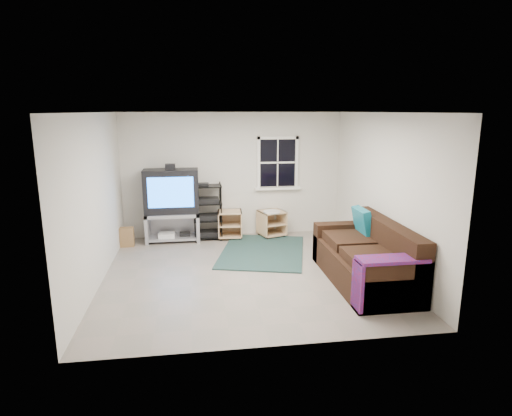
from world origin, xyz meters
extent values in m
plane|color=gray|center=(0.00, 0.00, 0.00)|extent=(4.60, 4.60, 0.00)
plane|color=white|center=(0.00, 0.00, 2.60)|extent=(4.60, 4.60, 0.00)
plane|color=beige|center=(0.00, 2.30, 1.30)|extent=(4.60, 0.00, 4.60)
plane|color=beige|center=(0.00, -2.30, 1.30)|extent=(4.60, 0.00, 4.60)
plane|color=beige|center=(-2.30, 0.00, 1.30)|extent=(0.00, 4.60, 4.60)
plane|color=beige|center=(2.30, 0.00, 1.30)|extent=(0.00, 4.60, 4.60)
cube|color=black|center=(0.95, 2.28, 1.55)|extent=(0.80, 0.01, 1.02)
cube|color=white|center=(0.95, 2.26, 2.07)|extent=(0.88, 0.06, 0.06)
cube|color=white|center=(0.95, 2.25, 1.00)|extent=(0.98, 0.14, 0.05)
cube|color=white|center=(0.54, 2.26, 1.55)|extent=(0.06, 0.06, 1.10)
cube|color=white|center=(1.36, 2.26, 1.55)|extent=(0.06, 0.06, 1.10)
cube|color=white|center=(0.95, 2.27, 1.55)|extent=(0.78, 0.04, 0.04)
cube|color=#9D9DA5|center=(-1.28, 2.00, 0.56)|extent=(1.08, 0.54, 0.07)
cube|color=#9D9DA5|center=(-1.79, 2.00, 0.30)|extent=(0.07, 0.54, 0.60)
cube|color=#9D9DA5|center=(-0.77, 2.00, 0.30)|extent=(0.07, 0.54, 0.60)
cube|color=#9D9DA5|center=(-1.28, 2.00, 0.08)|extent=(0.95, 0.50, 0.04)
cube|color=#9D9DA5|center=(-1.28, 2.25, 0.30)|extent=(1.08, 0.04, 0.60)
cube|color=silver|center=(-1.41, 1.96, 0.14)|extent=(0.33, 0.26, 0.09)
cube|color=black|center=(-1.04, 2.00, 0.13)|extent=(0.22, 0.20, 0.07)
cube|color=black|center=(-1.28, 2.00, 1.04)|extent=(1.08, 0.46, 0.89)
cube|color=#1E71FF|center=(-1.28, 1.77, 1.06)|extent=(0.89, 0.01, 0.60)
cube|color=black|center=(-1.28, 2.00, 1.54)|extent=(0.20, 0.14, 0.11)
cylinder|color=black|center=(-0.83, 1.87, 0.58)|extent=(0.02, 0.02, 1.17)
cylinder|color=black|center=(-0.29, 1.87, 0.58)|extent=(0.02, 0.02, 1.17)
cylinder|color=black|center=(-0.83, 2.26, 0.58)|extent=(0.02, 0.02, 1.17)
cylinder|color=black|center=(-0.29, 2.26, 0.58)|extent=(0.02, 0.02, 1.17)
cube|color=black|center=(-0.56, 2.07, 0.05)|extent=(0.58, 0.43, 0.02)
cube|color=black|center=(-0.56, 2.07, 0.11)|extent=(0.46, 0.34, 0.10)
cube|color=black|center=(-0.56, 2.07, 0.41)|extent=(0.58, 0.43, 0.02)
cube|color=black|center=(-0.56, 2.07, 0.47)|extent=(0.46, 0.34, 0.10)
cube|color=black|center=(-0.56, 2.07, 0.76)|extent=(0.58, 0.43, 0.02)
cube|color=black|center=(-0.56, 2.07, 0.82)|extent=(0.46, 0.34, 0.10)
cube|color=black|center=(-0.56, 2.07, 1.12)|extent=(0.58, 0.43, 0.02)
cube|color=#DEB788|center=(-0.10, 2.04, 0.57)|extent=(0.52, 0.52, 0.02)
cube|color=#DEB788|center=(-0.10, 2.04, 0.06)|extent=(0.52, 0.52, 0.02)
cube|color=#DEB788|center=(-0.33, 2.05, 0.31)|extent=(0.05, 0.49, 0.53)
cube|color=#DEB788|center=(0.13, 2.02, 0.31)|extent=(0.05, 0.49, 0.53)
cube|color=#DEB788|center=(-0.09, 2.27, 0.31)|extent=(0.45, 0.05, 0.53)
cube|color=#DEB788|center=(-0.10, 2.04, 0.29)|extent=(0.48, 0.50, 0.02)
cylinder|color=black|center=(-0.31, 1.85, 0.02)|extent=(0.05, 0.05, 0.05)
cylinder|color=black|center=(0.11, 2.22, 0.02)|extent=(0.05, 0.05, 0.05)
cube|color=#DEB788|center=(0.79, 2.03, 0.54)|extent=(0.63, 0.63, 0.02)
cube|color=#DEB788|center=(0.79, 2.03, 0.06)|extent=(0.63, 0.63, 0.02)
cube|color=#DEB788|center=(0.56, 1.96, 0.30)|extent=(0.17, 0.48, 0.50)
cube|color=#DEB788|center=(1.02, 2.10, 0.30)|extent=(0.17, 0.48, 0.50)
cube|color=#DEB788|center=(0.72, 2.26, 0.30)|extent=(0.44, 0.16, 0.50)
cube|color=#DEB788|center=(0.79, 2.03, 0.28)|extent=(0.57, 0.59, 0.02)
cylinder|color=black|center=(0.66, 1.78, 0.03)|extent=(0.05, 0.05, 0.05)
cylinder|color=black|center=(0.92, 2.28, 0.03)|extent=(0.05, 0.05, 0.05)
cylinder|color=silver|center=(0.77, 1.92, 0.57)|extent=(0.35, 0.35, 0.03)
cube|color=black|center=(1.77, -0.62, 0.23)|extent=(1.01, 2.24, 0.47)
cube|color=black|center=(2.14, -0.62, 0.71)|extent=(0.27, 2.24, 0.48)
cube|color=black|center=(1.77, 0.36, 0.35)|extent=(1.01, 0.27, 0.69)
cube|color=black|center=(1.77, -1.61, 0.35)|extent=(1.01, 0.27, 0.69)
cube|color=black|center=(1.68, -1.07, 0.54)|extent=(0.67, 0.81, 0.15)
cube|color=black|center=(1.68, -0.17, 0.54)|extent=(0.67, 0.81, 0.15)
cube|color=teal|center=(1.97, -0.01, 0.81)|extent=(0.22, 0.54, 0.47)
cube|color=navy|center=(1.74, -1.61, 0.72)|extent=(0.93, 0.34, 0.04)
cube|color=navy|center=(1.29, -1.61, 0.37)|extent=(0.04, 0.34, 0.65)
cube|color=black|center=(0.43, 1.01, 0.01)|extent=(1.99, 2.40, 0.02)
cube|color=#9B7045|center=(-2.17, 1.75, 0.19)|extent=(0.27, 0.18, 0.38)
camera|label=1|loc=(-0.80, -6.63, 2.63)|focal=30.00mm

